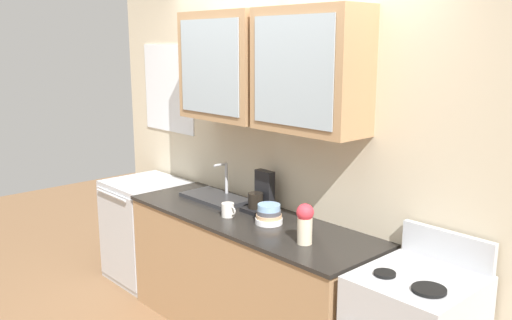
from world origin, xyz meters
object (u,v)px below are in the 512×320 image
object	(u,v)px
sink_faucet	(215,197)
cup_near_sink	(228,210)
vase	(305,222)
coffee_maker	(261,196)
dishwasher	(147,230)
bowl_stack	(269,215)

from	to	relation	value
sink_faucet	cup_near_sink	xyz separation A→B (m)	(0.39, -0.19, 0.03)
vase	coffee_maker	distance (m)	0.71
dishwasher	cup_near_sink	bearing A→B (deg)	-4.00
vase	cup_near_sink	xyz separation A→B (m)	(-0.71, -0.01, -0.09)
sink_faucet	bowl_stack	xyz separation A→B (m)	(0.68, -0.08, 0.04)
vase	coffee_maker	world-z (taller)	coffee_maker
cup_near_sink	bowl_stack	bearing A→B (deg)	20.33
sink_faucet	dishwasher	size ratio (longest dim) A/B	0.61
sink_faucet	vase	world-z (taller)	sink_faucet
bowl_stack	cup_near_sink	world-z (taller)	bowl_stack
dishwasher	bowl_stack	bearing A→B (deg)	0.85
bowl_stack	dishwasher	xyz separation A→B (m)	(-1.54, -0.02, -0.51)
bowl_stack	coffee_maker	xyz separation A→B (m)	(-0.25, 0.15, 0.05)
vase	cup_near_sink	size ratio (longest dim) A/B	1.99
bowl_stack	coffee_maker	world-z (taller)	coffee_maker
sink_faucet	bowl_stack	distance (m)	0.69
vase	cup_near_sink	distance (m)	0.72
bowl_stack	cup_near_sink	xyz separation A→B (m)	(-0.30, -0.11, -0.01)
cup_near_sink	coffee_maker	distance (m)	0.27
vase	sink_faucet	bearing A→B (deg)	170.41
sink_faucet	dishwasher	world-z (taller)	sink_faucet
vase	coffee_maker	size ratio (longest dim) A/B	0.86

